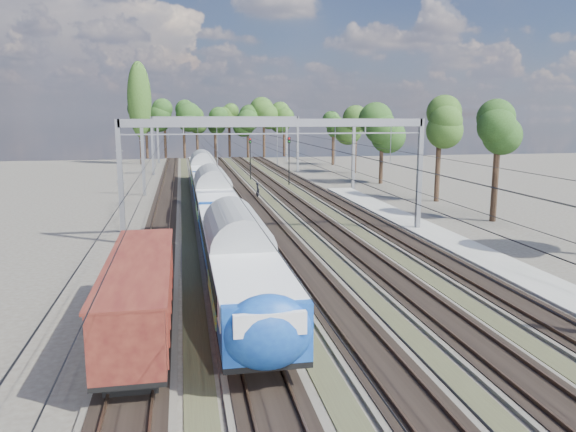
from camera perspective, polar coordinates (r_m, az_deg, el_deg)
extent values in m
cube|color=#47423A|center=(57.62, -12.47, 0.81)|extent=(3.00, 130.00, 0.15)
cube|color=black|center=(57.61, -12.48, 0.90)|extent=(2.50, 130.00, 0.06)
cube|color=#473326|center=(57.62, -13.20, 0.98)|extent=(0.08, 130.00, 0.14)
cube|color=#473326|center=(57.57, -11.76, 1.02)|extent=(0.08, 130.00, 0.14)
cube|color=#47423A|center=(57.65, -8.00, 0.96)|extent=(3.00, 130.00, 0.15)
cube|color=black|center=(57.63, -8.00, 1.05)|extent=(2.50, 130.00, 0.06)
cube|color=#473326|center=(57.59, -8.72, 1.13)|extent=(0.08, 130.00, 0.14)
cube|color=#473326|center=(57.65, -7.29, 1.17)|extent=(0.08, 130.00, 0.14)
cube|color=#47423A|center=(58.02, -3.56, 1.10)|extent=(3.00, 130.00, 0.15)
cube|color=black|center=(58.01, -3.56, 1.19)|extent=(2.50, 130.00, 0.06)
cube|color=#473326|center=(57.91, -4.27, 1.27)|extent=(0.08, 130.00, 0.14)
cube|color=#473326|center=(58.09, -2.86, 1.31)|extent=(0.08, 130.00, 0.14)
cube|color=#47423A|center=(58.74, 0.80, 1.23)|extent=(3.00, 130.00, 0.15)
cube|color=black|center=(58.73, 0.80, 1.32)|extent=(2.50, 130.00, 0.06)
cube|color=#473326|center=(58.58, 0.11, 1.40)|extent=(0.08, 130.00, 0.14)
cube|color=#473326|center=(58.86, 1.49, 1.44)|extent=(0.08, 130.00, 0.14)
cube|color=#47423A|center=(59.79, 5.03, 1.35)|extent=(3.00, 130.00, 0.15)
cube|color=black|center=(59.78, 5.03, 1.44)|extent=(2.50, 130.00, 0.06)
cube|color=#473326|center=(59.57, 4.37, 1.52)|extent=(0.08, 130.00, 0.14)
cube|color=#473326|center=(59.96, 5.70, 1.56)|extent=(0.08, 130.00, 0.14)
cube|color=#363123|center=(57.60, -10.23, 0.84)|extent=(1.10, 130.00, 0.05)
cube|color=#363123|center=(57.80, -5.77, 0.98)|extent=(1.10, 130.00, 0.05)
cube|color=#363123|center=(58.35, -1.37, 1.12)|extent=(1.10, 130.00, 0.05)
cube|color=#363123|center=(59.24, 2.93, 1.25)|extent=(1.10, 130.00, 0.05)
cube|color=gray|center=(38.24, 19.67, -4.21)|extent=(3.00, 70.00, 0.30)
cube|color=gray|center=(42.35, -16.65, 3.32)|extent=(0.35, 0.35, 9.00)
cube|color=gray|center=(46.04, 13.20, 4.00)|extent=(0.35, 0.35, 9.00)
cube|color=gray|center=(42.44, -1.11, 9.44)|extent=(23.00, 0.35, 0.60)
cube|color=gray|center=(90.08, -13.60, 6.94)|extent=(0.35, 0.35, 9.00)
cube|color=gray|center=(91.87, 0.98, 7.28)|extent=(0.35, 0.35, 9.00)
cube|color=gray|center=(90.12, -6.29, 9.84)|extent=(23.00, 0.35, 0.60)
cube|color=gray|center=(67.18, -14.52, 5.63)|extent=(0.35, 0.35, 8.50)
cube|color=gray|center=(112.04, -13.07, 7.43)|extent=(0.35, 0.35, 8.50)
cube|color=gray|center=(70.21, 6.66, 6.08)|extent=(0.35, 0.35, 8.50)
cube|color=gray|center=(113.89, -0.13, 7.74)|extent=(0.35, 0.35, 8.50)
cylinder|color=black|center=(57.00, -12.68, 6.20)|extent=(0.03, 130.00, 0.03)
cylinder|color=black|center=(56.94, -12.73, 7.30)|extent=(0.03, 130.00, 0.03)
cylinder|color=black|center=(57.03, -8.14, 6.34)|extent=(0.03, 130.00, 0.03)
cylinder|color=black|center=(56.97, -8.17, 7.45)|extent=(0.03, 130.00, 0.03)
cylinder|color=black|center=(57.41, -3.62, 6.45)|extent=(0.03, 130.00, 0.03)
cylinder|color=black|center=(57.35, -3.63, 7.55)|extent=(0.03, 130.00, 0.03)
cylinder|color=black|center=(58.14, 0.81, 6.52)|extent=(0.03, 130.00, 0.03)
cylinder|color=black|center=(58.07, 0.82, 7.60)|extent=(0.03, 130.00, 0.03)
cylinder|color=black|center=(59.20, 5.11, 6.55)|extent=(0.03, 130.00, 0.03)
cylinder|color=black|center=(59.14, 5.13, 7.61)|extent=(0.03, 130.00, 0.03)
cylinder|color=black|center=(124.21, -14.15, 7.37)|extent=(0.56, 0.56, 7.33)
sphere|color=#203C15|center=(124.08, -14.27, 10.08)|extent=(5.24, 5.24, 5.24)
cylinder|color=black|center=(124.16, -12.10, 7.47)|extent=(0.56, 0.56, 7.41)
sphere|color=#203C15|center=(124.04, -12.20, 10.21)|extent=(4.72, 4.72, 4.72)
cylinder|color=black|center=(122.65, -10.77, 7.15)|extent=(0.56, 0.56, 5.98)
sphere|color=#203C15|center=(122.50, -10.85, 9.39)|extent=(3.88, 3.88, 3.88)
cylinder|color=black|center=(124.20, -9.14, 7.35)|extent=(0.56, 0.56, 6.45)
sphere|color=#203C15|center=(124.05, -9.21, 9.73)|extent=(4.47, 4.47, 4.47)
cylinder|color=black|center=(125.27, -6.99, 7.30)|extent=(0.56, 0.56, 5.90)
sphere|color=#203C15|center=(125.12, -7.04, 9.46)|extent=(3.85, 3.85, 3.85)
cylinder|color=black|center=(125.26, -5.71, 7.31)|extent=(0.56, 0.56, 5.84)
sphere|color=#203C15|center=(125.11, -5.75, 9.45)|extent=(4.03, 4.03, 4.03)
cylinder|color=black|center=(124.27, -4.09, 7.30)|extent=(0.56, 0.56, 5.79)
sphere|color=#203C15|center=(124.11, -4.12, 9.44)|extent=(4.01, 4.01, 4.01)
cylinder|color=black|center=(124.39, -2.10, 7.68)|extent=(0.56, 0.56, 7.33)
sphere|color=#203C15|center=(124.26, -2.12, 10.38)|extent=(5.03, 5.03, 5.03)
cylinder|color=black|center=(127.67, -1.06, 7.38)|extent=(0.56, 0.56, 5.66)
sphere|color=#203C15|center=(127.52, -1.07, 9.41)|extent=(4.78, 4.78, 4.78)
cylinder|color=black|center=(53.09, 19.49, 2.55)|extent=(0.56, 0.56, 5.44)
sphere|color=#203C15|center=(52.72, 19.77, 7.25)|extent=(4.35, 4.35, 4.35)
cylinder|color=black|center=(64.08, 13.98, 4.47)|extent=(0.56, 0.56, 6.33)
sphere|color=#203C15|center=(63.79, 14.18, 9.00)|extent=(4.31, 4.31, 4.31)
cylinder|color=black|center=(76.90, 10.99, 5.26)|extent=(0.56, 0.56, 5.65)
sphere|color=#203C15|center=(76.65, 11.11, 8.63)|extent=(3.66, 3.66, 3.66)
cylinder|color=black|center=(90.43, 6.80, 6.52)|extent=(0.56, 0.56, 6.98)
sphere|color=#203C15|center=(90.24, 6.87, 10.06)|extent=(4.57, 4.57, 4.57)
cylinder|color=black|center=(103.51, 5.02, 6.68)|extent=(0.56, 0.56, 5.76)
sphere|color=#203C15|center=(103.33, 5.06, 9.23)|extent=(3.58, 3.58, 3.58)
cylinder|color=black|center=(110.10, -14.77, 9.27)|extent=(0.70, 0.70, 16.00)
ellipsoid|color=#294B19|center=(110.12, -14.86, 11.35)|extent=(4.40, 4.40, 14.08)
cube|color=black|center=(22.28, -3.26, -12.81)|extent=(2.15, 3.23, 0.86)
cube|color=black|center=(36.55, -6.35, -3.60)|extent=(2.15, 3.23, 0.86)
cube|color=navy|center=(28.87, -5.25, -4.03)|extent=(3.01, 21.53, 2.05)
cube|color=silver|center=(28.75, -5.27, -2.99)|extent=(3.10, 20.67, 1.02)
cube|color=black|center=(28.93, -2.19, -2.87)|extent=(0.04, 18.30, 0.75)
cube|color=yellow|center=(24.50, -4.15, -7.95)|extent=(3.12, 6.03, 0.75)
cylinder|color=gray|center=(28.64, -5.29, -2.05)|extent=(3.06, 21.53, 3.06)
cube|color=black|center=(43.42, -7.08, -1.39)|extent=(2.15, 3.23, 0.86)
cube|color=black|center=(58.25, -8.05, 1.57)|extent=(2.15, 3.23, 0.86)
cube|color=navy|center=(50.56, -7.68, 2.11)|extent=(3.01, 21.53, 2.05)
cube|color=silver|center=(50.49, -7.69, 2.71)|extent=(3.10, 20.67, 1.02)
cube|color=black|center=(50.60, -5.92, 2.76)|extent=(0.04, 18.30, 0.75)
cube|color=yellow|center=(45.97, -7.34, 0.62)|extent=(3.12, 6.03, 0.75)
cylinder|color=gray|center=(50.43, -7.70, 3.26)|extent=(3.06, 21.53, 3.06)
cube|color=black|center=(65.23, -8.35, 2.49)|extent=(2.15, 3.23, 0.86)
cube|color=black|center=(80.18, -8.82, 3.92)|extent=(2.15, 3.23, 0.86)
cube|color=navy|center=(72.52, -8.64, 4.54)|extent=(3.01, 21.53, 2.05)
cube|color=silver|center=(72.47, -8.65, 4.97)|extent=(3.10, 20.67, 1.02)
cube|color=black|center=(72.54, -7.42, 5.00)|extent=(0.04, 18.30, 0.75)
cube|color=yellow|center=(67.87, -8.48, 3.70)|extent=(3.12, 6.03, 0.75)
cylinder|color=gray|center=(72.43, -8.66, 5.35)|extent=(3.06, 21.53, 3.06)
ellipsoid|color=navy|center=(18.86, -2.09, -11.72)|extent=(3.06, 1.68, 2.61)
cube|color=black|center=(21.00, -15.44, -15.11)|extent=(1.80, 2.34, 0.63)
cube|color=black|center=(29.21, -14.08, -7.72)|extent=(1.80, 2.34, 0.63)
cube|color=black|center=(24.91, -14.68, -9.94)|extent=(2.43, 12.61, 0.18)
cube|color=#441312|center=(24.51, -14.82, -7.17)|extent=(2.43, 12.61, 2.34)
cube|color=#441312|center=(24.18, -14.95, -4.42)|extent=(2.61, 12.61, 0.11)
imported|color=black|center=(62.86, -3.08, 2.60)|extent=(0.55, 0.74, 1.85)
cylinder|color=black|center=(81.11, -3.85, 5.53)|extent=(0.15, 0.15, 5.25)
cube|color=black|center=(80.92, -3.87, 7.64)|extent=(0.42, 0.33, 0.73)
sphere|color=red|center=(80.77, -3.86, 7.79)|extent=(0.17, 0.17, 0.17)
sphere|color=#0C9919|center=(80.79, -3.86, 7.53)|extent=(0.17, 0.17, 0.17)
cylinder|color=black|center=(74.78, 0.11, 5.28)|extent=(0.16, 0.16, 5.58)
cube|color=black|center=(74.57, 0.11, 7.72)|extent=(0.45, 0.35, 0.78)
sphere|color=red|center=(74.42, 0.13, 7.88)|extent=(0.18, 0.18, 0.18)
sphere|color=#0C9919|center=(74.44, 0.13, 7.58)|extent=(0.18, 0.18, 0.18)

